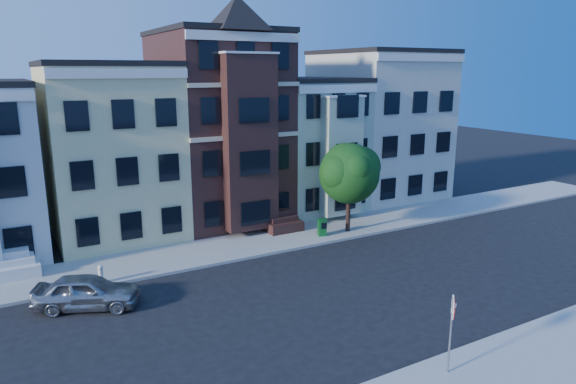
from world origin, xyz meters
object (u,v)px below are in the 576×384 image
fire_hydrant (101,276)px  stop_sign (451,329)px  street_tree (349,178)px  newspaper_box (322,227)px  parked_car (87,292)px

fire_hydrant → stop_sign: stop_sign is taller
street_tree → stop_sign: 15.40m
newspaper_box → stop_sign: stop_sign is taller
parked_car → stop_sign: (9.47, -11.10, 0.96)m
parked_car → newspaper_box: (13.72, 2.90, -0.07)m
fire_hydrant → stop_sign: size_ratio=0.22×
street_tree → newspaper_box: (-1.90, -0.00, -2.84)m
street_tree → newspaper_box: street_tree is taller
fire_hydrant → parked_car: bearing=-113.6°
street_tree → parked_car: (-15.62, -2.90, -2.77)m
fire_hydrant → stop_sign: (8.55, -13.20, 1.20)m
fire_hydrant → newspaper_box: bearing=3.6°
street_tree → parked_car: street_tree is taller
street_tree → parked_car: 16.12m
parked_car → stop_sign: stop_sign is taller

